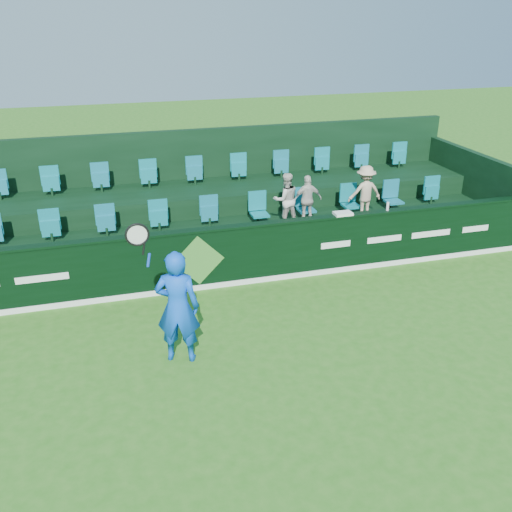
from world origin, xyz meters
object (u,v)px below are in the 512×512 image
object	(u,v)px
tennis_player	(177,306)
spectator_right	(365,192)
spectator_left	(286,200)
spectator_middle	(307,200)
towel	(343,214)
drinks_bottle	(388,206)

from	to	relation	value
tennis_player	spectator_right	world-z (taller)	tennis_player
spectator_left	spectator_right	world-z (taller)	spectator_right
spectator_middle	spectator_right	distance (m)	1.48
spectator_middle	tennis_player	bearing A→B (deg)	46.81
tennis_player	towel	xyz separation A→B (m)	(4.08, 2.54, 0.36)
towel	tennis_player	bearing A→B (deg)	-148.06
tennis_player	spectator_right	bearing A→B (deg)	35.44
tennis_player	spectator_middle	size ratio (longest dim) A/B	2.23
spectator_middle	towel	xyz separation A→B (m)	(0.41, -1.12, -0.01)
tennis_player	spectator_right	size ratio (longest dim) A/B	2.02
spectator_middle	spectator_right	xyz separation A→B (m)	(1.48, 0.00, 0.06)
spectator_right	spectator_middle	bearing A→B (deg)	0.86
tennis_player	spectator_middle	xyz separation A→B (m)	(3.67, 3.66, 0.37)
spectator_right	towel	size ratio (longest dim) A/B	3.23
spectator_left	drinks_bottle	distance (m)	2.33
towel	drinks_bottle	xyz separation A→B (m)	(1.08, 0.00, 0.07)
spectator_middle	drinks_bottle	size ratio (longest dim) A/B	6.07
spectator_left	spectator_middle	xyz separation A→B (m)	(0.54, 0.00, -0.05)
tennis_player	towel	distance (m)	4.82
drinks_bottle	spectator_left	bearing A→B (deg)	151.23
towel	drinks_bottle	size ratio (longest dim) A/B	2.07
spectator_right	drinks_bottle	size ratio (longest dim) A/B	6.70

